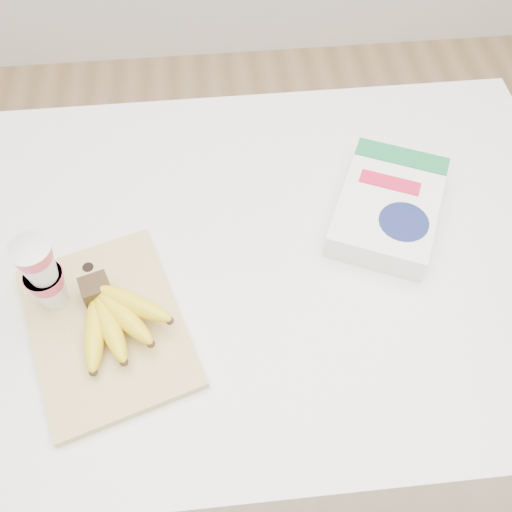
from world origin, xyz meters
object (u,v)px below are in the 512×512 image
Objects in this scene: bananas at (113,316)px; cereal_box at (388,206)px; cutting_board at (107,326)px; yogurt_stack at (42,273)px; table at (245,362)px.

bananas is 0.58× the size of cereal_box.
cutting_board is 1.05× the size of cereal_box.
cutting_board is 2.14× the size of yogurt_stack.
bananas is at bearing -147.66° from table.
bananas reaches higher than cutting_board.
cutting_board is 1.81× the size of bananas.
bananas is (-0.22, -0.14, 0.54)m from table.
cutting_board is at bearing 176.23° from bananas.
yogurt_stack is (-0.33, -0.08, 0.60)m from table.
bananas is 1.18× the size of yogurt_stack.
yogurt_stack is at bearing -165.73° from table.
bananas is 0.55m from cereal_box.
cutting_board is at bearing -134.96° from cereal_box.
cereal_box is (0.29, 0.06, 0.53)m from table.
cutting_board reaches higher than table.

